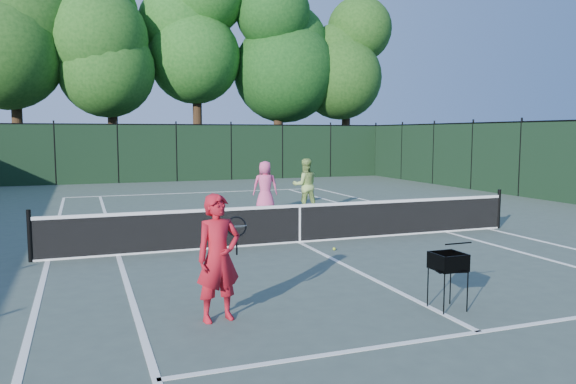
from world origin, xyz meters
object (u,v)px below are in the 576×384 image
object	(u,v)px
player_pink	(265,186)
ball_hopper	(448,262)
coach	(219,258)
loose_ball_midcourt	(334,249)
player_green	(305,185)

from	to	relation	value
player_pink	ball_hopper	distance (m)	10.81
coach	player_pink	bearing A→B (deg)	57.63
loose_ball_midcourt	ball_hopper	bearing A→B (deg)	-92.63
player_pink	player_green	xyz separation A→B (m)	(1.21, -0.52, 0.04)
player_green	player_pink	bearing A→B (deg)	-16.70
ball_hopper	loose_ball_midcourt	size ratio (longest dim) A/B	12.37
ball_hopper	player_pink	bearing A→B (deg)	99.17
player_pink	player_green	distance (m)	1.32
loose_ball_midcourt	player_green	bearing A→B (deg)	74.01
player_pink	player_green	size ratio (longest dim) A/B	0.95
coach	loose_ball_midcourt	world-z (taller)	coach
player_pink	loose_ball_midcourt	bearing A→B (deg)	100.93
player_green	loose_ball_midcourt	world-z (taller)	player_green
coach	loose_ball_midcourt	size ratio (longest dim) A/B	25.83
player_pink	ball_hopper	world-z (taller)	player_pink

